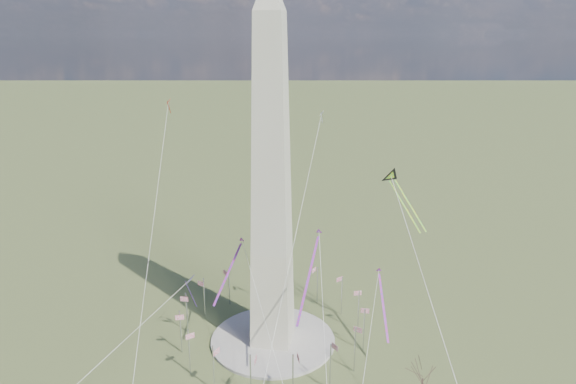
# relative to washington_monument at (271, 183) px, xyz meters

# --- Properties ---
(ground) EXTENTS (2000.00, 2000.00, 0.00)m
(ground) POSITION_rel_washington_monument_xyz_m (0.00, 0.00, -47.95)
(ground) COLOR #47572B
(ground) RESTS_ON ground
(plaza) EXTENTS (36.00, 36.00, 0.80)m
(plaza) POSITION_rel_washington_monument_xyz_m (0.00, 0.00, -47.55)
(plaza) COLOR #A7A198
(plaza) RESTS_ON ground
(washington_monument) EXTENTS (15.56, 15.56, 100.00)m
(washington_monument) POSITION_rel_washington_monument_xyz_m (0.00, 0.00, 0.00)
(washington_monument) COLOR beige
(washington_monument) RESTS_ON plaza
(flagpole_ring) EXTENTS (54.40, 54.40, 13.00)m
(flagpole_ring) POSITION_rel_washington_monument_xyz_m (-0.00, -0.00, -40.68)
(flagpole_ring) COLOR silver
(flagpole_ring) RESTS_ON ground
(tree_near) EXTENTS (8.40, 8.40, 14.71)m
(tree_near) POSITION_rel_washington_monument_xyz_m (40.08, -23.37, -37.46)
(tree_near) COLOR #4E392F
(tree_near) RESTS_ON ground
(kite_delta_black) EXTENTS (13.36, 16.65, 14.45)m
(kite_delta_black) POSITION_rel_washington_monument_xyz_m (31.90, 15.33, -1.84)
(kite_delta_black) COLOR black
(kite_delta_black) RESTS_ON ground
(kite_diamond_purple) EXTENTS (2.29, 3.57, 10.92)m
(kite_diamond_purple) POSITION_rel_washington_monument_xyz_m (-23.91, -1.09, -30.86)
(kite_diamond_purple) COLOR navy
(kite_diamond_purple) RESTS_ON ground
(kite_streamer_left) EXTENTS (3.58, 23.38, 16.05)m
(kite_streamer_left) POSITION_rel_washington_monument_xyz_m (12.31, -9.33, -17.60)
(kite_streamer_left) COLOR #FF284A
(kite_streamer_left) RESTS_ON ground
(kite_streamer_mid) EXTENTS (4.40, 18.25, 12.60)m
(kite_streamer_mid) POSITION_rel_washington_monument_xyz_m (-11.02, -1.82, -23.35)
(kite_streamer_mid) COLOR #FF284A
(kite_streamer_mid) RESTS_ON ground
(kite_streamer_right) EXTENTS (4.47, 18.99, 13.11)m
(kite_streamer_right) POSITION_rel_washington_monument_xyz_m (30.52, 5.08, -33.02)
(kite_streamer_right) COLOR #FF284A
(kite_streamer_right) RESTS_ON ground
(kite_small_red) EXTENTS (1.55, 1.87, 4.97)m
(kite_small_red) POSITION_rel_washington_monument_xyz_m (-42.58, 35.87, 15.65)
(kite_small_red) COLOR #F53B1C
(kite_small_red) RESTS_ON ground
(kite_small_white) EXTENTS (1.12, 1.81, 4.11)m
(kite_small_white) POSITION_rel_washington_monument_xyz_m (8.43, 41.06, 12.30)
(kite_small_white) COLOR white
(kite_small_white) RESTS_ON ground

